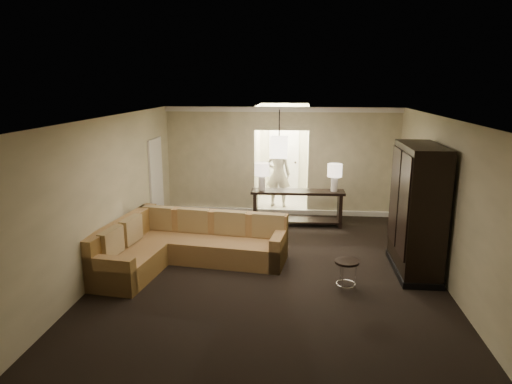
# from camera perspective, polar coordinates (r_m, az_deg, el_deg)

# --- Properties ---
(ground) EXTENTS (8.00, 8.00, 0.00)m
(ground) POSITION_cam_1_polar(r_m,az_deg,el_deg) (8.43, 1.84, -10.19)
(ground) COLOR black
(ground) RESTS_ON ground
(wall_back) EXTENTS (6.00, 0.04, 2.80)m
(wall_back) POSITION_cam_1_polar(r_m,az_deg,el_deg) (11.88, 3.17, 3.85)
(wall_back) COLOR beige
(wall_back) RESTS_ON ground
(wall_front) EXTENTS (6.00, 0.04, 2.80)m
(wall_front) POSITION_cam_1_polar(r_m,az_deg,el_deg) (4.23, -1.69, -14.48)
(wall_front) COLOR beige
(wall_front) RESTS_ON ground
(wall_left) EXTENTS (0.04, 8.00, 2.80)m
(wall_left) POSITION_cam_1_polar(r_m,az_deg,el_deg) (8.69, -18.24, -0.41)
(wall_left) COLOR beige
(wall_left) RESTS_ON ground
(wall_right) EXTENTS (0.04, 8.00, 2.80)m
(wall_right) POSITION_cam_1_polar(r_m,az_deg,el_deg) (8.35, 22.95, -1.36)
(wall_right) COLOR beige
(wall_right) RESTS_ON ground
(ceiling) EXTENTS (6.00, 8.00, 0.02)m
(ceiling) POSITION_cam_1_polar(r_m,az_deg,el_deg) (7.74, 2.00, 9.15)
(ceiling) COLOR silver
(ceiling) RESTS_ON wall_back
(crown_molding) EXTENTS (6.00, 0.10, 0.12)m
(crown_molding) POSITION_cam_1_polar(r_m,az_deg,el_deg) (11.68, 3.24, 10.25)
(crown_molding) COLOR white
(crown_molding) RESTS_ON wall_back
(baseboard) EXTENTS (6.00, 0.10, 0.12)m
(baseboard) POSITION_cam_1_polar(r_m,az_deg,el_deg) (12.13, 3.07, -2.44)
(baseboard) COLOR white
(baseboard) RESTS_ON ground
(side_door) EXTENTS (0.05, 0.90, 2.10)m
(side_door) POSITION_cam_1_polar(r_m,az_deg,el_deg) (11.30, -12.35, 1.25)
(side_door) COLOR white
(side_door) RESTS_ON ground
(foyer) EXTENTS (1.44, 2.02, 2.80)m
(foyer) POSITION_cam_1_polar(r_m,az_deg,el_deg) (13.22, 3.41, 4.39)
(foyer) COLOR beige
(foyer) RESTS_ON ground
(sectional_sofa) EXTENTS (3.36, 2.56, 0.92)m
(sectional_sofa) POSITION_cam_1_polar(r_m,az_deg,el_deg) (8.85, -9.19, -6.63)
(sectional_sofa) COLOR brown
(sectional_sofa) RESTS_ON ground
(coffee_table) EXTENTS (1.16, 1.16, 0.45)m
(coffee_table) POSITION_cam_1_polar(r_m,az_deg,el_deg) (9.36, -2.99, -6.30)
(coffee_table) COLOR white
(coffee_table) RESTS_ON ground
(console_table) EXTENTS (2.25, 0.56, 0.86)m
(console_table) POSITION_cam_1_polar(r_m,az_deg,el_deg) (11.08, 5.20, -1.58)
(console_table) COLOR black
(console_table) RESTS_ON ground
(armoire) EXTENTS (0.70, 1.63, 2.34)m
(armoire) POSITION_cam_1_polar(r_m,az_deg,el_deg) (8.66, 19.45, -2.44)
(armoire) COLOR black
(armoire) RESTS_ON ground
(drink_table) EXTENTS (0.40, 0.40, 0.50)m
(drink_table) POSITION_cam_1_polar(r_m,az_deg,el_deg) (7.86, 11.25, -9.40)
(drink_table) COLOR black
(drink_table) RESTS_ON ground
(table_lamp_left) EXTENTS (0.35, 0.35, 0.66)m
(table_lamp_left) POSITION_cam_1_polar(r_m,az_deg,el_deg) (10.92, 0.74, 2.51)
(table_lamp_left) COLOR white
(table_lamp_left) RESTS_ON console_table
(table_lamp_right) EXTENTS (0.35, 0.35, 0.66)m
(table_lamp_right) POSITION_cam_1_polar(r_m,az_deg,el_deg) (10.95, 9.81, 2.34)
(table_lamp_right) COLOR white
(table_lamp_right) RESTS_ON console_table
(pendant_light) EXTENTS (0.38, 0.38, 1.09)m
(pendant_light) POSITION_cam_1_polar(r_m,az_deg,el_deg) (10.52, 2.90, 5.64)
(pendant_light) COLOR black
(pendant_light) RESTS_ON ceiling
(person) EXTENTS (0.80, 0.60, 2.04)m
(person) POSITION_cam_1_polar(r_m,az_deg,el_deg) (12.64, 2.80, 2.69)
(person) COLOR beige
(person) RESTS_ON ground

